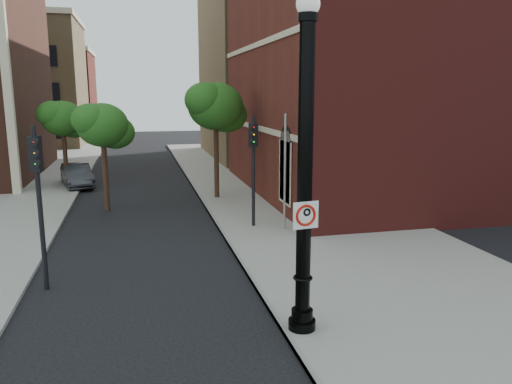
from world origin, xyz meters
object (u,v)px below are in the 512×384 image
object	(u,v)px
lamppost	(305,187)
traffic_signal_right	(253,154)
traffic_signal_left	(38,181)
no_parking_sign	(306,215)
parked_car	(77,175)

from	to	relation	value
lamppost	traffic_signal_right	size ratio (longest dim) A/B	1.63
traffic_signal_left	traffic_signal_right	xyz separation A→B (m)	(6.83, 4.69, -0.03)
traffic_signal_left	traffic_signal_right	size ratio (longest dim) A/B	1.01
traffic_signal_left	traffic_signal_right	distance (m)	8.28
lamppost	traffic_signal_right	xyz separation A→B (m)	(0.94, 8.68, -0.35)
no_parking_sign	traffic_signal_left	distance (m)	7.21
traffic_signal_left	traffic_signal_right	bearing A→B (deg)	48.18
parked_car	traffic_signal_right	size ratio (longest dim) A/B	0.91
lamppost	no_parking_sign	bearing A→B (deg)	-97.22
no_parking_sign	traffic_signal_left	bearing A→B (deg)	136.80
no_parking_sign	parked_car	bearing A→B (deg)	100.96
lamppost	traffic_signal_left	bearing A→B (deg)	145.83
lamppost	traffic_signal_right	distance (m)	8.74
parked_car	traffic_signal_right	xyz separation A→B (m)	(7.64, -10.84, 2.29)
lamppost	traffic_signal_left	distance (m)	7.13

